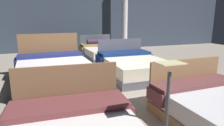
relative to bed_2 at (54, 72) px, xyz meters
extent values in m
cube|color=gray|center=(1.03, -0.31, -0.30)|extent=(18.00, 18.00, 0.02)
cube|color=#333D4C|center=(1.03, 5.01, 1.46)|extent=(18.00, 0.06, 3.50)
cube|color=brown|center=(0.08, -1.89, 0.14)|extent=(1.44, 0.12, 0.86)
cube|color=brown|center=(0.07, -2.18, 0.11)|extent=(1.54, 0.61, 0.07)
cube|color=brown|center=(-0.70, -2.14, -0.04)|extent=(0.10, 0.54, 0.22)
cube|color=brown|center=(0.84, -2.23, -0.04)|extent=(0.10, 0.54, 0.22)
cube|color=olive|center=(2.13, -1.91, 0.12)|extent=(1.45, 0.07, 0.81)
cube|color=brown|center=(2.14, -2.15, 0.16)|extent=(1.53, 0.45, 0.06)
cube|color=brown|center=(1.37, -2.16, 0.04)|extent=(0.07, 0.43, 0.19)
cube|color=brown|center=(0.00, -0.07, -0.18)|extent=(1.73, 2.04, 0.21)
cube|color=silver|center=(0.00, -0.07, 0.09)|extent=(1.66, 1.98, 0.32)
cube|color=brown|center=(-0.05, 0.91, 0.27)|extent=(1.53, 0.12, 1.12)
cube|color=navy|center=(-0.04, 0.65, 0.29)|extent=(1.63, 0.53, 0.08)
cube|color=navy|center=(-0.86, 0.61, 0.12)|extent=(0.10, 0.45, 0.26)
cube|color=navy|center=(0.79, 0.70, 0.12)|extent=(0.10, 0.45, 0.26)
cube|color=#565560|center=(2.06, -0.01, -0.20)|extent=(1.56, 2.13, 0.18)
cube|color=silver|center=(2.06, -0.01, 0.03)|extent=(1.50, 2.07, 0.28)
cube|color=#565560|center=(2.08, 1.05, 0.16)|extent=(1.43, 0.06, 0.89)
cube|color=navy|center=(2.07, 0.71, 0.21)|extent=(1.51, 0.64, 0.08)
cube|color=navy|center=(1.30, 0.72, 0.02)|extent=(0.09, 0.62, 0.30)
cube|color=navy|center=(2.85, 0.69, 0.02)|extent=(0.09, 0.62, 0.30)
cube|color=#34332F|center=(0.02, 2.82, -0.21)|extent=(1.62, 2.08, 0.16)
cube|color=white|center=(0.02, 2.82, -0.01)|extent=(1.55, 2.02, 0.24)
cube|color=#34332F|center=(-0.02, 3.83, 0.13)|extent=(1.45, 0.10, 0.84)
cube|color=#293034|center=(-0.01, 3.45, 0.15)|extent=(1.54, 0.75, 0.08)
cube|color=#293034|center=(-0.79, 3.42, 0.00)|extent=(0.11, 0.70, 0.21)
cube|color=#293034|center=(0.77, 3.48, 0.00)|extent=(0.11, 0.70, 0.21)
cube|color=#4B555B|center=(2.06, 2.81, -0.22)|extent=(1.56, 2.11, 0.13)
cube|color=white|center=(2.06, 2.81, -0.03)|extent=(1.50, 2.05, 0.25)
cube|color=#4B555B|center=(2.02, 3.83, 0.13)|extent=(1.38, 0.10, 0.83)
cube|color=olive|center=(2.03, 3.47, 0.14)|extent=(1.48, 0.73, 0.08)
cube|color=olive|center=(1.29, 3.44, -0.03)|extent=(0.12, 0.67, 0.24)
cube|color=olive|center=(2.78, 3.50, -0.03)|extent=(0.12, 0.67, 0.24)
cylinder|color=#43284E|center=(2.03, 3.54, 0.28)|extent=(0.92, 0.25, 0.21)
cylinder|color=#3F3F44|center=(1.03, -2.91, 0.18)|extent=(0.04, 0.04, 0.94)
cube|color=beige|center=(1.03, -2.91, 0.75)|extent=(0.28, 0.20, 0.01)
cylinder|color=silver|center=(3.63, 4.34, 1.46)|extent=(0.31, 0.31, 3.50)
camera|label=1|loc=(-0.19, -4.55, 1.19)|focal=30.90mm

